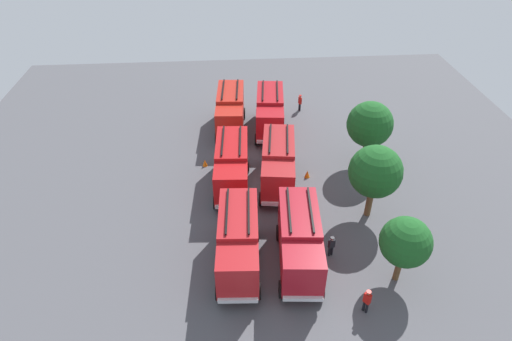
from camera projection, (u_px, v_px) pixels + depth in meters
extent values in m
plane|color=#4C4C51|center=(256.00, 184.00, 35.67)|extent=(54.32, 54.32, 0.00)
cube|color=#AD2016|center=(229.00, 123.00, 39.68)|extent=(2.36, 2.64, 2.60)
cube|color=#8C9EAD|center=(229.00, 126.00, 38.65)|extent=(0.22, 2.13, 1.46)
cube|color=#AD2016|center=(231.00, 104.00, 42.42)|extent=(4.95, 2.80, 2.90)
cube|color=black|center=(237.00, 89.00, 41.50)|extent=(4.32, 0.40, 0.12)
cube|color=black|center=(223.00, 89.00, 41.49)|extent=(4.32, 0.40, 0.12)
cube|color=silver|center=(229.00, 140.00, 39.39)|extent=(0.35, 2.38, 0.28)
cylinder|color=black|center=(243.00, 138.00, 40.45)|extent=(1.12, 0.42, 1.10)
cylinder|color=black|center=(217.00, 138.00, 40.42)|extent=(1.12, 0.42, 1.10)
cylinder|color=black|center=(243.00, 113.00, 44.40)|extent=(1.12, 0.42, 1.10)
cylinder|color=black|center=(220.00, 113.00, 44.38)|extent=(1.12, 0.42, 1.10)
cube|color=#AE1315|center=(231.00, 185.00, 32.21)|extent=(2.34, 2.62, 2.60)
cube|color=#8C9EAD|center=(230.00, 190.00, 31.18)|extent=(0.20, 2.13, 1.46)
cube|color=#AE1315|center=(232.00, 157.00, 34.95)|extent=(4.94, 2.77, 2.90)
cube|color=black|center=(240.00, 140.00, 34.04)|extent=(4.32, 0.37, 0.12)
cube|color=black|center=(223.00, 140.00, 34.02)|extent=(4.32, 0.37, 0.12)
cube|color=silver|center=(231.00, 207.00, 31.92)|extent=(0.34, 2.38, 0.28)
cylinder|color=black|center=(247.00, 202.00, 32.98)|extent=(1.12, 0.41, 1.10)
cylinder|color=black|center=(216.00, 202.00, 32.95)|extent=(1.12, 0.41, 1.10)
cylinder|color=black|center=(247.00, 165.00, 36.94)|extent=(1.12, 0.41, 1.10)
cylinder|color=black|center=(219.00, 165.00, 36.91)|extent=(1.12, 0.41, 1.10)
cube|color=#A6191E|center=(238.00, 271.00, 25.48)|extent=(2.34, 2.62, 2.60)
cube|color=#8C9EAD|center=(237.00, 282.00, 24.44)|extent=(0.20, 2.13, 1.46)
cube|color=#A6191E|center=(238.00, 228.00, 28.21)|extent=(4.93, 2.76, 2.90)
cube|color=black|center=(249.00, 210.00, 27.30)|extent=(4.32, 0.36, 0.12)
cube|color=black|center=(227.00, 210.00, 27.28)|extent=(4.32, 0.36, 0.12)
cube|color=silver|center=(238.00, 301.00, 25.19)|extent=(0.33, 2.38, 0.28)
cylinder|color=black|center=(258.00, 291.00, 26.25)|extent=(1.12, 0.41, 1.10)
cylinder|color=black|center=(219.00, 291.00, 26.21)|extent=(1.12, 0.41, 1.10)
cylinder|color=black|center=(256.00, 234.00, 30.20)|extent=(1.12, 0.41, 1.10)
cylinder|color=black|center=(222.00, 234.00, 30.17)|extent=(1.12, 0.41, 1.10)
cube|color=#A5131A|center=(270.00, 124.00, 39.48)|extent=(2.44, 2.71, 2.60)
cube|color=#8C9EAD|center=(270.00, 127.00, 38.44)|extent=(0.29, 2.12, 1.46)
cube|color=#A5131A|center=(270.00, 105.00, 42.21)|extent=(5.03, 2.97, 2.90)
cube|color=black|center=(277.00, 90.00, 41.27)|extent=(4.31, 0.55, 0.12)
cube|color=black|center=(263.00, 90.00, 41.30)|extent=(4.31, 0.55, 0.12)
cube|color=silver|center=(270.00, 142.00, 39.19)|extent=(0.44, 2.38, 0.28)
cylinder|color=black|center=(282.00, 140.00, 40.20)|extent=(1.13, 0.46, 1.10)
cylinder|color=black|center=(257.00, 140.00, 40.25)|extent=(1.13, 0.46, 1.10)
cylinder|color=black|center=(281.00, 115.00, 44.16)|extent=(1.13, 0.46, 1.10)
cylinder|color=black|center=(258.00, 114.00, 44.21)|extent=(1.13, 0.46, 1.10)
cube|color=maroon|center=(278.00, 182.00, 32.47)|extent=(2.50, 2.76, 2.60)
cube|color=#8C9EAD|center=(278.00, 187.00, 31.44)|extent=(0.35, 2.12, 1.46)
cube|color=maroon|center=(278.00, 154.00, 35.21)|extent=(5.08, 3.09, 2.90)
cube|color=black|center=(288.00, 138.00, 34.25)|extent=(4.30, 0.67, 0.12)
cube|color=black|center=(270.00, 138.00, 34.31)|extent=(4.30, 0.67, 0.12)
cube|color=silver|center=(277.00, 204.00, 32.18)|extent=(0.50, 2.38, 0.28)
cylinder|color=black|center=(293.00, 200.00, 33.17)|extent=(1.14, 0.49, 1.10)
cylinder|color=black|center=(262.00, 199.00, 33.27)|extent=(1.14, 0.49, 1.10)
cylinder|color=black|center=(292.00, 163.00, 37.13)|extent=(1.14, 0.49, 1.10)
cylinder|color=black|center=(264.00, 163.00, 37.23)|extent=(1.14, 0.49, 1.10)
cube|color=maroon|center=(303.00, 270.00, 25.58)|extent=(2.40, 2.68, 2.60)
cube|color=#8C9EAD|center=(304.00, 280.00, 24.55)|extent=(0.26, 2.12, 1.46)
cube|color=maroon|center=(299.00, 227.00, 28.32)|extent=(4.99, 2.89, 2.90)
cube|color=black|center=(311.00, 209.00, 27.39)|extent=(4.31, 0.48, 0.12)
cube|color=black|center=(289.00, 209.00, 27.40)|extent=(4.31, 0.48, 0.12)
cube|color=silver|center=(303.00, 299.00, 25.29)|extent=(0.40, 2.38, 0.28)
cylinder|color=black|center=(321.00, 289.00, 26.32)|extent=(1.13, 0.44, 1.10)
cylinder|color=black|center=(282.00, 289.00, 26.34)|extent=(1.13, 0.44, 1.10)
cylinder|color=black|center=(313.00, 233.00, 30.28)|extent=(1.13, 0.44, 1.10)
cylinder|color=black|center=(279.00, 233.00, 30.30)|extent=(1.13, 0.44, 1.10)
cylinder|color=black|center=(332.00, 250.00, 29.16)|extent=(0.16, 0.16, 0.76)
cylinder|color=black|center=(329.00, 251.00, 29.08)|extent=(0.16, 0.16, 0.76)
cube|color=black|center=(332.00, 244.00, 28.70)|extent=(0.37, 0.48, 0.66)
sphere|color=beige|center=(332.00, 239.00, 28.44)|extent=(0.22, 0.22, 0.22)
cylinder|color=black|center=(332.00, 238.00, 28.39)|extent=(0.27, 0.27, 0.06)
cylinder|color=black|center=(299.00, 107.00, 45.88)|extent=(0.16, 0.16, 0.81)
cylinder|color=black|center=(300.00, 107.00, 45.71)|extent=(0.16, 0.16, 0.81)
cube|color=#B7140F|center=(300.00, 100.00, 45.35)|extent=(0.46, 0.33, 0.71)
sphere|color=beige|center=(300.00, 96.00, 45.07)|extent=(0.23, 0.23, 0.23)
cylinder|color=#B7140F|center=(300.00, 96.00, 45.02)|extent=(0.29, 0.29, 0.07)
cylinder|color=black|center=(367.00, 308.00, 25.42)|extent=(0.16, 0.16, 0.83)
cylinder|color=black|center=(364.00, 305.00, 25.55)|extent=(0.16, 0.16, 0.83)
cube|color=#B7140F|center=(367.00, 298.00, 25.02)|extent=(0.48, 0.44, 0.72)
sphere|color=#9E704C|center=(369.00, 293.00, 24.74)|extent=(0.24, 0.24, 0.24)
cylinder|color=#B7140F|center=(369.00, 292.00, 24.68)|extent=(0.29, 0.29, 0.07)
cylinder|color=brown|center=(365.00, 153.00, 37.32)|extent=(0.48, 0.48, 2.39)
sphere|color=#19511E|center=(370.00, 124.00, 35.66)|extent=(3.83, 3.83, 3.83)
cylinder|color=brown|center=(369.00, 202.00, 31.99)|extent=(0.48, 0.48, 2.38)
sphere|color=#19511E|center=(375.00, 172.00, 30.33)|extent=(3.81, 3.81, 3.81)
cylinder|color=brown|center=(398.00, 268.00, 27.14)|extent=(0.39, 0.39, 1.96)
sphere|color=#19511E|center=(406.00, 242.00, 25.77)|extent=(3.14, 3.14, 3.14)
cone|color=#F2600C|center=(205.00, 163.00, 37.62)|extent=(0.44, 0.44, 0.62)
cone|color=#F2600C|center=(307.00, 174.00, 36.28)|extent=(0.46, 0.46, 0.65)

